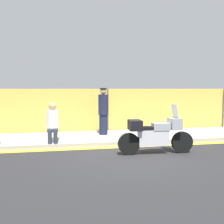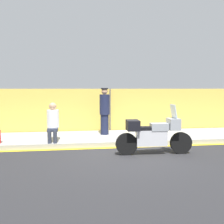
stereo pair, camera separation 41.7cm
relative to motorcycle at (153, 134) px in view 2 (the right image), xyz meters
name	(u,v)px [view 2 (the right image)]	position (x,y,z in m)	size (l,w,h in m)	color
ground_plane	(126,155)	(-0.80, 0.06, -0.60)	(120.00, 120.00, 0.00)	#262628
sidewalk	(115,138)	(-0.80, 2.35, -0.52)	(40.71, 2.50, 0.17)	#9E9E99
curb_paint_stripe	(121,147)	(-0.80, 1.02, -0.60)	(40.71, 0.18, 0.01)	gold
storefront_fence	(110,111)	(-0.80, 3.69, 0.37)	(38.67, 0.17, 1.95)	gold
motorcycle	(153,134)	(0.00, 0.00, 0.00)	(2.32, 0.56, 1.49)	black
officer_standing	(105,111)	(-1.15, 2.64, 0.50)	(0.39, 0.39, 1.81)	#191E38
person_seated_on_curb	(53,120)	(-3.04, 1.57, 0.29)	(0.40, 0.69, 1.32)	#2D3342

